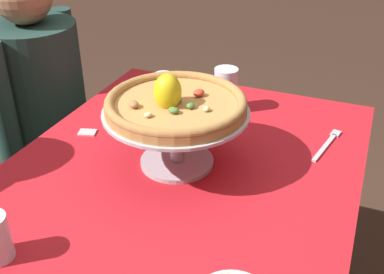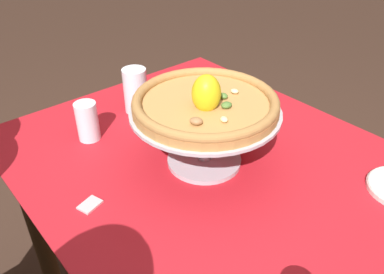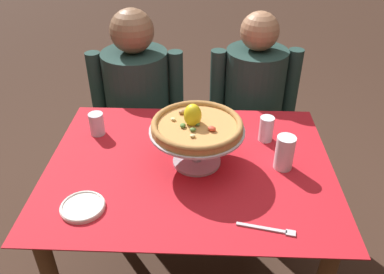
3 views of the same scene
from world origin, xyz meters
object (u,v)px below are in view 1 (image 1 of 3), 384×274
(pizza, at_px, (175,103))
(diner_right, at_px, (47,130))
(water_glass_back_right, at_px, (164,92))
(water_glass_side_right, at_px, (226,92))
(dinner_fork, at_px, (328,143))
(sugar_packet, at_px, (87,132))
(pizza_stand, at_px, (176,128))

(pizza, bearing_deg, diner_right, 66.56)
(water_glass_back_right, bearing_deg, water_glass_side_right, -76.46)
(water_glass_side_right, bearing_deg, pizza, 176.44)
(dinner_fork, relative_size, sugar_packet, 3.83)
(sugar_packet, bearing_deg, pizza, -98.67)
(pizza_stand, xyz_separation_m, dinner_fork, (0.25, -0.35, -0.10))
(pizza_stand, xyz_separation_m, diner_right, (0.29, 0.68, -0.31))
(pizza, xyz_separation_m, dinner_fork, (0.25, -0.35, -0.17))
(diner_right, bearing_deg, water_glass_side_right, -86.16)
(pizza, distance_m, diner_right, 0.83)
(water_glass_side_right, height_order, diner_right, diner_right)
(pizza_stand, distance_m, sugar_packet, 0.33)
(water_glass_side_right, bearing_deg, water_glass_back_right, 103.54)
(sugar_packet, relative_size, diner_right, 0.04)
(pizza_stand, height_order, sugar_packet, pizza_stand)
(water_glass_side_right, height_order, dinner_fork, water_glass_side_right)
(water_glass_back_right, height_order, dinner_fork, water_glass_back_right)
(pizza_stand, xyz_separation_m, water_glass_side_right, (0.34, -0.02, -0.04))
(sugar_packet, distance_m, diner_right, 0.49)
(sugar_packet, bearing_deg, water_glass_back_right, -28.28)
(pizza_stand, distance_m, diner_right, 0.80)
(water_glass_back_right, relative_size, dinner_fork, 0.58)
(water_glass_side_right, xyz_separation_m, water_glass_back_right, (-0.05, 0.19, -0.01))
(pizza, bearing_deg, dinner_fork, -54.95)
(sugar_packet, bearing_deg, dinner_fork, -72.99)
(dinner_fork, bearing_deg, diner_right, 87.49)
(water_glass_back_right, relative_size, diner_right, 0.10)
(pizza, xyz_separation_m, diner_right, (0.29, 0.68, -0.38))
(diner_right, bearing_deg, water_glass_back_right, -89.97)
(water_glass_back_right, distance_m, dinner_fork, 0.53)
(pizza_stand, height_order, diner_right, diner_right)
(water_glass_side_right, xyz_separation_m, diner_right, (-0.05, 0.70, -0.26))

